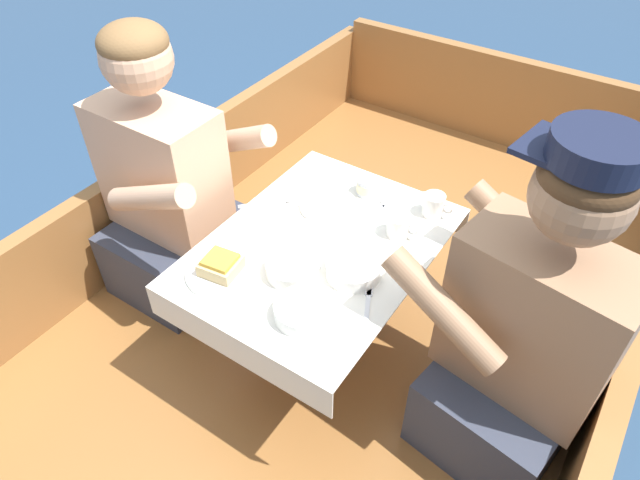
# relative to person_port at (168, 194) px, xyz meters

# --- Properties ---
(ground_plane) EXTENTS (60.00, 60.00, 0.00)m
(ground_plane) POSITION_rel_person_port_xyz_m (0.59, 0.03, -0.69)
(ground_plane) COLOR navy
(boat_deck) EXTENTS (1.73, 3.15, 0.30)m
(boat_deck) POSITION_rel_person_port_xyz_m (0.59, 0.03, -0.54)
(boat_deck) COLOR brown
(boat_deck) RESTS_ON ground_plane
(gunwale_port) EXTENTS (0.06, 3.15, 0.37)m
(gunwale_port) POSITION_rel_person_port_xyz_m (-0.24, 0.03, -0.20)
(gunwale_port) COLOR #936033
(gunwale_port) RESTS_ON boat_deck
(gunwale_starboard) EXTENTS (0.06, 3.15, 0.37)m
(gunwale_starboard) POSITION_rel_person_port_xyz_m (1.43, 0.03, -0.20)
(gunwale_starboard) COLOR #936033
(gunwale_starboard) RESTS_ON boat_deck
(bow_coaming) EXTENTS (1.61, 0.06, 0.43)m
(bow_coaming) POSITION_rel_person_port_xyz_m (0.59, 1.57, -0.17)
(bow_coaming) COLOR #936033
(bow_coaming) RESTS_ON boat_deck
(cockpit_table) EXTENTS (0.59, 0.78, 0.44)m
(cockpit_table) POSITION_rel_person_port_xyz_m (0.59, 0.02, 0.00)
(cockpit_table) COLOR #B2B2B7
(cockpit_table) RESTS_ON boat_deck
(person_port) EXTENTS (0.52, 0.44, 0.96)m
(person_port) POSITION_rel_person_port_xyz_m (0.00, 0.00, 0.00)
(person_port) COLOR #333847
(person_port) RESTS_ON boat_deck
(person_starboard) EXTENTS (0.57, 0.51, 0.99)m
(person_starboard) POSITION_rel_person_port_xyz_m (1.19, 0.05, 0.01)
(person_starboard) COLOR #333847
(person_starboard) RESTS_ON boat_deck
(plate_sandwich) EXTENTS (0.20, 0.20, 0.01)m
(plate_sandwich) POSITION_rel_person_port_xyz_m (0.44, -0.22, 0.06)
(plate_sandwich) COLOR white
(plate_sandwich) RESTS_ON cockpit_table
(plate_bread) EXTENTS (0.18, 0.18, 0.01)m
(plate_bread) POSITION_rel_person_port_xyz_m (0.52, 0.18, 0.06)
(plate_bread) COLOR white
(plate_bread) RESTS_ON cockpit_table
(sandwich) EXTENTS (0.11, 0.10, 0.05)m
(sandwich) POSITION_rel_person_port_xyz_m (0.44, -0.22, 0.09)
(sandwich) COLOR tan
(sandwich) RESTS_ON plate_sandwich
(bowl_port_near) EXTENTS (0.14, 0.14, 0.04)m
(bowl_port_near) POSITION_rel_person_port_xyz_m (0.59, -0.12, 0.08)
(bowl_port_near) COLOR white
(bowl_port_near) RESTS_ON cockpit_table
(bowl_starboard_near) EXTENTS (0.14, 0.14, 0.04)m
(bowl_starboard_near) POSITION_rel_person_port_xyz_m (0.70, -0.22, 0.08)
(bowl_starboard_near) COLOR white
(bowl_starboard_near) RESTS_ON cockpit_table
(bowl_center_far) EXTENTS (0.15, 0.15, 0.04)m
(bowl_center_far) POSITION_rel_person_port_xyz_m (0.73, -0.03, 0.08)
(bowl_center_far) COLOR white
(bowl_center_far) RESTS_ON cockpit_table
(coffee_cup_port) EXTENTS (0.10, 0.07, 0.07)m
(coffee_cup_port) POSITION_rel_person_port_xyz_m (0.76, 0.19, 0.09)
(coffee_cup_port) COLOR white
(coffee_cup_port) RESTS_ON cockpit_table
(coffee_cup_starboard) EXTENTS (0.09, 0.06, 0.07)m
(coffee_cup_starboard) POSITION_rel_person_port_xyz_m (0.80, 0.33, 0.09)
(coffee_cup_starboard) COLOR white
(coffee_cup_starboard) RESTS_ON cockpit_table
(tin_can) EXTENTS (0.07, 0.07, 0.05)m
(tin_can) POSITION_rel_person_port_xyz_m (0.58, 0.31, 0.08)
(tin_can) COLOR silver
(tin_can) RESTS_ON cockpit_table
(utensil_spoon_port) EXTENTS (0.13, 0.13, 0.01)m
(utensil_spoon_port) POSITION_rel_person_port_xyz_m (0.37, 0.11, 0.06)
(utensil_spoon_port) COLOR silver
(utensil_spoon_port) RESTS_ON cockpit_table
(utensil_knife_port) EXTENTS (0.10, 0.15, 0.00)m
(utensil_knife_port) POSITION_rel_person_port_xyz_m (0.60, 0.01, 0.06)
(utensil_knife_port) COLOR silver
(utensil_knife_port) RESTS_ON cockpit_table
(utensil_fork_starboard) EXTENTS (0.09, 0.16, 0.00)m
(utensil_fork_starboard) POSITION_rel_person_port_xyz_m (0.82, -0.10, 0.06)
(utensil_fork_starboard) COLOR silver
(utensil_fork_starboard) RESTS_ON cockpit_table
(utensil_spoon_center) EXTENTS (0.11, 0.15, 0.01)m
(utensil_spoon_center) POSITION_rel_person_port_xyz_m (0.72, 0.36, 0.06)
(utensil_spoon_center) COLOR silver
(utensil_spoon_center) RESTS_ON cockpit_table
(utensil_knife_starboard) EXTENTS (0.04, 0.17, 0.00)m
(utensil_knife_starboard) POSITION_rel_person_port_xyz_m (0.49, 0.04, 0.06)
(utensil_knife_starboard) COLOR silver
(utensil_knife_starboard) RESTS_ON cockpit_table
(utensil_spoon_starboard) EXTENTS (0.06, 0.17, 0.01)m
(utensil_spoon_starboard) POSITION_rel_person_port_xyz_m (0.66, 0.26, 0.06)
(utensil_spoon_starboard) COLOR silver
(utensil_spoon_starboard) RESTS_ON cockpit_table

